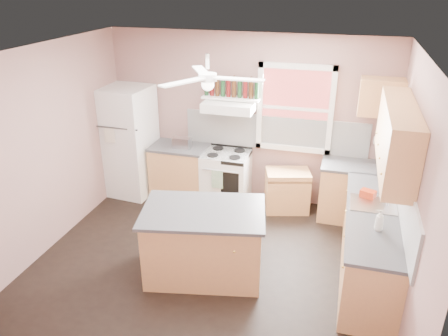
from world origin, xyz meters
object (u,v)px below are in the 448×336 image
(stove, at_px, (226,178))
(refrigerator, at_px, (128,141))
(toaster, at_px, (182,143))
(cart, at_px, (287,191))
(island, at_px, (204,243))

(stove, bearing_deg, refrigerator, -177.43)
(toaster, relative_size, stove, 0.33)
(toaster, xyz_separation_m, cart, (1.73, 0.06, -0.65))
(refrigerator, xyz_separation_m, island, (1.92, -1.82, -0.49))
(cart, relative_size, island, 0.48)
(refrigerator, height_order, island, refrigerator)
(toaster, bearing_deg, cart, 1.99)
(stove, height_order, cart, stove)
(toaster, bearing_deg, refrigerator, -179.94)
(toaster, height_order, cart, toaster)
(refrigerator, bearing_deg, stove, 7.40)
(stove, bearing_deg, island, -82.70)
(cart, xyz_separation_m, island, (-0.76, -1.89, 0.09))
(refrigerator, relative_size, toaster, 6.56)
(refrigerator, bearing_deg, cart, 6.27)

